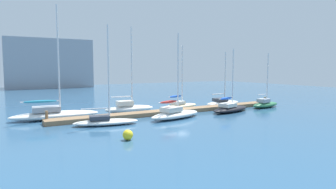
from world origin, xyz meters
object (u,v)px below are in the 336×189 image
object	(u,v)px
sailboat_1	(105,120)
mooring_buoy_red	(52,111)
sailboat_0	(54,113)
harbor_building_distant	(49,64)
sailboat_2	(129,107)
mooring_buoy_yellow	(128,135)
sailboat_3	(175,113)
sailboat_6	(223,102)
sailboat_7	(265,104)
sailboat_4	(180,105)
sailboat_5	(230,108)

from	to	relation	value
sailboat_1	mooring_buoy_red	bearing A→B (deg)	120.00
sailboat_0	harbor_building_distant	distance (m)	52.19
sailboat_2	mooring_buoy_yellow	bearing A→B (deg)	-110.61
sailboat_2	sailboat_3	xyz separation A→B (m)	(2.54, -6.22, -0.04)
sailboat_0	harbor_building_distant	world-z (taller)	harbor_building_distant
sailboat_6	sailboat_0	bearing A→B (deg)	172.73
sailboat_7	mooring_buoy_yellow	size ratio (longest dim) A/B	9.34
sailboat_1	sailboat_3	xyz separation A→B (m)	(7.34, -0.33, 0.11)
mooring_buoy_red	harbor_building_distant	world-z (taller)	harbor_building_distant
mooring_buoy_yellow	harbor_building_distant	bearing A→B (deg)	87.08
sailboat_4	mooring_buoy_yellow	world-z (taller)	sailboat_4
sailboat_6	sailboat_7	bearing A→B (deg)	-59.58
sailboat_6	sailboat_2	bearing A→B (deg)	170.80
sailboat_5	mooring_buoy_red	distance (m)	20.96
sailboat_3	sailboat_7	bearing A→B (deg)	-9.67
sailboat_5	mooring_buoy_red	bearing A→B (deg)	138.81
sailboat_5	mooring_buoy_yellow	size ratio (longest dim) A/B	9.79
mooring_buoy_red	sailboat_4	bearing A→B (deg)	-15.39
sailboat_0	sailboat_3	distance (m)	12.39
sailboat_5	mooring_buoy_yellow	distance (m)	16.85
sailboat_6	mooring_buoy_red	world-z (taller)	sailboat_6
sailboat_0	mooring_buoy_red	size ratio (longest dim) A/B	18.78
sailboat_3	sailboat_4	xyz separation A→B (m)	(4.51, 6.09, -0.09)
mooring_buoy_yellow	sailboat_0	bearing A→B (deg)	105.74
sailboat_0	sailboat_1	world-z (taller)	sailboat_0
sailboat_2	sailboat_7	world-z (taller)	sailboat_2
harbor_building_distant	sailboat_0	bearing A→B (deg)	-97.21
sailboat_1	sailboat_4	world-z (taller)	sailboat_1
sailboat_1	sailboat_3	size ratio (longest dim) A/B	1.04
sailboat_1	sailboat_3	world-z (taller)	sailboat_1
sailboat_7	mooring_buoy_yellow	xyz separation A→B (m)	(-22.38, -6.81, -0.11)
sailboat_4	harbor_building_distant	world-z (taller)	harbor_building_distant
sailboat_7	harbor_building_distant	distance (m)	59.77
sailboat_3	sailboat_4	world-z (taller)	sailboat_3
sailboat_4	mooring_buoy_yellow	distance (m)	16.99
sailboat_3	sailboat_6	distance (m)	12.63
sailboat_4	mooring_buoy_yellow	size ratio (longest dim) A/B	10.53
sailboat_6	mooring_buoy_red	bearing A→B (deg)	161.45
mooring_buoy_yellow	sailboat_2	bearing A→B (deg)	67.07
sailboat_4	sailboat_6	distance (m)	6.85
harbor_building_distant	sailboat_7	bearing A→B (deg)	-71.21
sailboat_1	sailboat_0	bearing A→B (deg)	135.05
sailboat_1	mooring_buoy_yellow	bearing A→B (deg)	-80.48
sailboat_1	sailboat_7	xyz separation A→B (m)	(22.09, 0.70, 0.05)
sailboat_2	sailboat_6	size ratio (longest dim) A/B	1.34
sailboat_7	mooring_buoy_red	size ratio (longest dim) A/B	11.67
sailboat_2	mooring_buoy_red	bearing A→B (deg)	155.63
sailboat_5	sailboat_4	bearing A→B (deg)	108.49
sailboat_1	mooring_buoy_red	world-z (taller)	sailboat_1
sailboat_6	harbor_building_distant	world-z (taller)	harbor_building_distant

